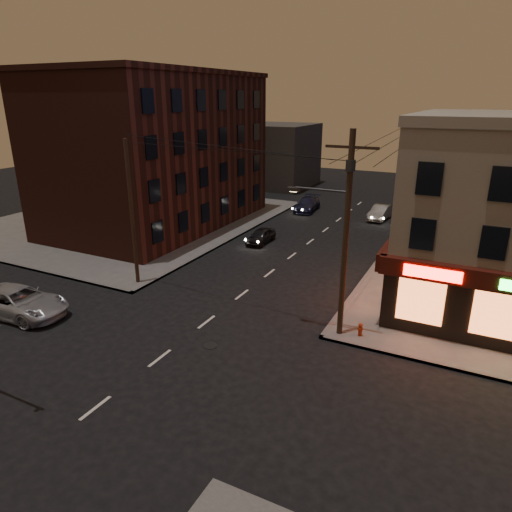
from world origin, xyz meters
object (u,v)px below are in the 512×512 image
Objects in this scene: sedan_mid at (380,213)px; sedan_far at (307,204)px; fire_hydrant at (360,329)px; suv_cross at (19,302)px; sedan_near at (261,236)px.

sedan_far is (-7.65, 0.13, 0.01)m from sedan_mid.
sedan_far is 26.83m from fire_hydrant.
suv_cross is 1.63× the size of sedan_near.
suv_cross is at bearing -108.71° from sedan_near.
sedan_near is 16.41m from fire_hydrant.
sedan_mid is 0.87× the size of sedan_far.
sedan_mid reaches higher than fire_hydrant.
sedan_mid reaches higher than sedan_near.
sedan_far is at bearing -175.64° from sedan_mid.
suv_cross is 18.44m from fire_hydrant.
sedan_far is (5.58, 29.96, -0.10)m from suv_cross.
suv_cross reaches higher than sedan_mid.
suv_cross is 18.80m from sedan_near.
sedan_mid is (7.10, 12.05, 0.09)m from sedan_near.
sedan_far reaches higher than sedan_mid.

